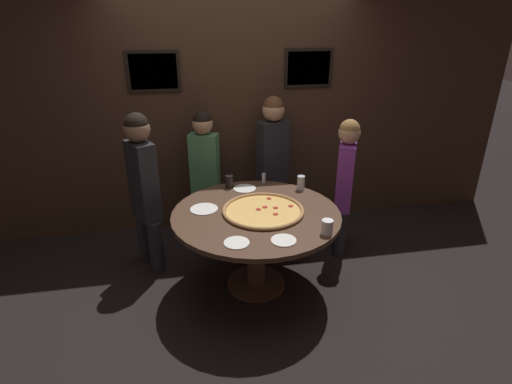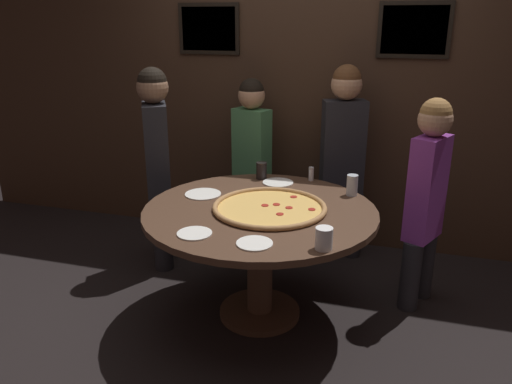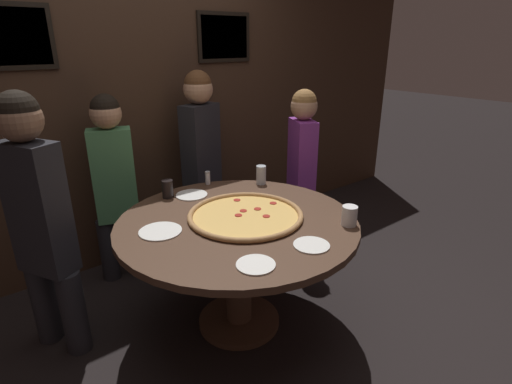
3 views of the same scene
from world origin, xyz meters
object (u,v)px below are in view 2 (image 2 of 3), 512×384
Objects in this scene: drink_cup_centre_back at (324,238)px; white_plate_left_side at (203,194)px; drink_cup_far_left at (352,185)px; condiment_shaker at (311,174)px; drink_cup_by_shaker at (261,170)px; diner_far_right at (157,157)px; white_plate_beside_cup at (194,233)px; giant_pizza at (270,207)px; dining_table at (260,231)px; diner_centre_back at (252,155)px; white_plate_far_back at (255,243)px; diner_side_right at (343,153)px; white_plate_near_front at (278,183)px; diner_far_left at (427,193)px.

white_plate_left_side is at bearing 146.47° from drink_cup_centre_back.
drink_cup_centre_back is 0.84× the size of drink_cup_far_left.
drink_cup_by_shaker is at bearing -170.51° from condiment_shaker.
condiment_shaker is 0.06× the size of diner_far_right.
drink_cup_far_left reaches higher than white_plate_beside_cup.
giant_pizza is at bearing -15.27° from white_plate_left_side.
drink_cup_far_left is at bearing 38.49° from dining_table.
diner_centre_back reaches higher than drink_cup_centre_back.
drink_cup_far_left is 1.45m from diner_far_right.
drink_cup_by_shaker is 0.79m from diner_far_right.
giant_pizza is 6.03× the size of drink_cup_centre_back.
condiment_shaker is at bearing 142.91° from drink_cup_far_left.
diner_side_right is (0.25, 1.50, 0.12)m from white_plate_far_back.
drink_cup_by_shaker is 0.52m from white_plate_left_side.
giant_pizza is 0.49× the size of diner_centre_back.
white_plate_beside_cup is 1.94× the size of condiment_shaker.
white_plate_near_front is (-0.13, 1.00, 0.00)m from white_plate_far_back.
giant_pizza is 3.22× the size of white_plate_near_front.
white_plate_left_side is (-0.20, 0.60, 0.00)m from white_plate_beside_cup.
diner_side_right is at bearing -107.41° from diner_far_left.
white_plate_left_side is 1.10× the size of white_plate_near_front.
condiment_shaker is (0.62, 0.50, 0.05)m from white_plate_left_side.
diner_far_right is (-0.92, -0.00, 0.11)m from white_plate_near_front.
drink_cup_by_shaker reaches higher than giant_pizza.
drink_cup_far_left reaches higher than condiment_shaker.
white_plate_near_front is at bearing -118.24° from diner_far_right.
white_plate_left_side is at bearing -154.37° from diner_far_right.
diner_centre_back is 0.73m from diner_side_right.
diner_far_left is at bearing 37.46° from white_plate_beside_cup.
white_plate_left_side is (-0.93, -0.27, -0.06)m from drink_cup_far_left.
drink_cup_far_left reaches higher than dining_table.
drink_cup_centre_back is at bearing 1.15° from white_plate_beside_cup.
diner_centre_back reaches higher than drink_cup_far_left.
giant_pizza is 3.66× the size of white_plate_far_back.
diner_far_right is (-1.45, 0.11, 0.05)m from drink_cup_far_left.
diner_far_right is (-1.05, 1.00, 0.11)m from white_plate_far_back.
diner_side_right reaches higher than white_plate_near_front.
dining_table is 0.54m from white_plate_beside_cup.
condiment_shaker is at bearing -78.36° from diner_far_left.
white_plate_beside_cup is (-0.74, -0.87, -0.06)m from drink_cup_far_left.
condiment_shaker is (-0.27, 1.09, -0.01)m from drink_cup_centre_back.
white_plate_far_back is 1.14m from condiment_shaker.
condiment_shaker is at bearing 165.88° from diner_centre_back.
drink_cup_centre_back reaches higher than dining_table.
dining_table is 0.68m from drink_cup_centre_back.
white_plate_near_front is (-0.02, 0.51, 0.15)m from dining_table.
diner_far_left is (1.12, -0.13, -0.02)m from drink_cup_by_shaker.
diner_side_right is at bearing 65.07° from condiment_shaker.
giant_pizza is 0.55m from white_plate_beside_cup.
condiment_shaker is (0.08, 1.13, 0.05)m from white_plate_far_back.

